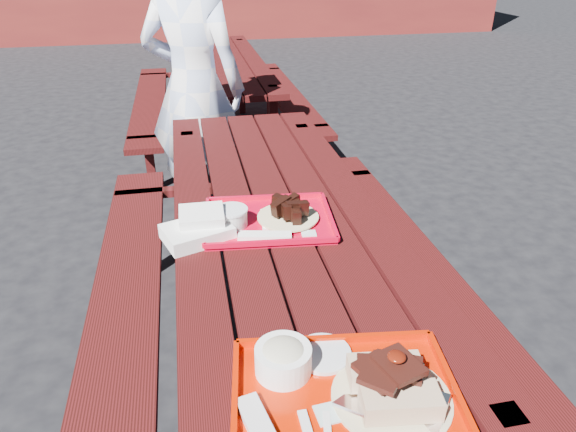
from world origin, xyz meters
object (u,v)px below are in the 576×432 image
at_px(picnic_table_near, 280,259).
at_px(person, 194,88).
at_px(picnic_table_far, 218,82).
at_px(far_tray, 266,219).
at_px(near_tray, 345,385).

distance_m(picnic_table_near, person, 1.53).
distance_m(picnic_table_far, far_tray, 2.88).
bearing_deg(far_tray, picnic_table_far, 88.83).
bearing_deg(picnic_table_far, picnic_table_near, -90.00).
bearing_deg(person, far_tray, 120.27).
height_order(picnic_table_far, far_tray, far_tray).
bearing_deg(picnic_table_near, picnic_table_far, 90.00).
bearing_deg(picnic_table_far, person, -100.05).
xyz_separation_m(picnic_table_near, picnic_table_far, (0.00, 2.80, 0.00)).
height_order(picnic_table_far, near_tray, near_tray).
height_order(near_tray, far_tray, near_tray).
relative_size(far_tray, person, 0.28).
xyz_separation_m(picnic_table_near, person, (-0.23, 1.48, 0.29)).
xyz_separation_m(picnic_table_near, far_tray, (-0.06, -0.07, 0.21)).
height_order(far_tray, person, person).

